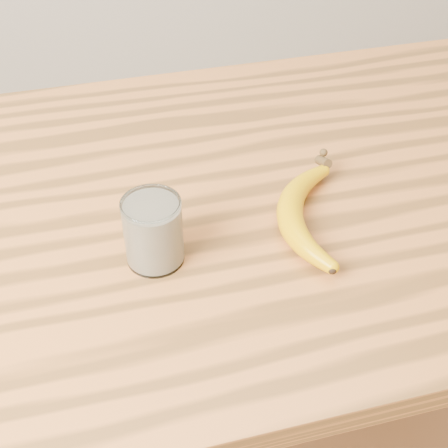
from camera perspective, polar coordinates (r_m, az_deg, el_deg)
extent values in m
cube|color=#B86B30|center=(0.97, 2.39, 2.30)|extent=(1.20, 0.80, 0.04)
cylinder|color=brown|center=(1.69, 16.41, 0.29)|extent=(0.06, 0.06, 0.86)
cylinder|color=white|center=(0.82, -6.48, -0.68)|extent=(0.08, 0.08, 0.10)
torus|color=white|center=(0.79, -6.74, 1.90)|extent=(0.08, 0.08, 0.00)
cylinder|color=beige|center=(0.82, -6.47, -0.82)|extent=(0.07, 0.07, 0.09)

